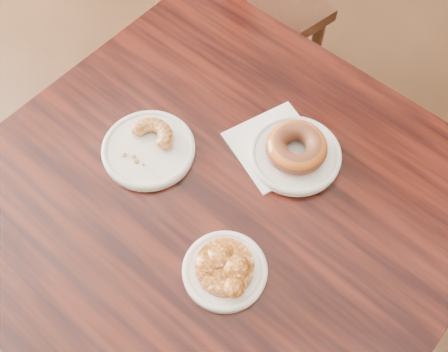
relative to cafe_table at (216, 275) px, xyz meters
The scene contains 10 objects.
floor 0.41m from the cafe_table, 119.39° to the right, with size 5.00×5.00×0.00m, color black.
cafe_table is the anchor object (origin of this frame).
chair_far 0.83m from the cafe_table, 115.40° to the left, with size 0.43×0.43×0.90m, color black, non-canonical shape.
napkin 0.41m from the cafe_table, 76.50° to the left, with size 0.16×0.16×0.00m, color white.
plate_donut 0.42m from the cafe_table, 63.14° to the left, with size 0.17×0.17×0.01m, color white.
plate_cruller 0.42m from the cafe_table, 169.70° to the left, with size 0.18×0.18×0.01m, color silver.
plate_fritter 0.40m from the cafe_table, 50.71° to the right, with size 0.14×0.14×0.01m, color white.
glazed_donut 0.45m from the cafe_table, 63.14° to the left, with size 0.12×0.12×0.04m, color #903D15.
apple_fritter 0.43m from the cafe_table, 50.71° to the right, with size 0.14×0.14×0.03m, color #4A2007, non-canonical shape.
cruller_fragment 0.43m from the cafe_table, 169.70° to the left, with size 0.10×0.10×0.03m, color brown, non-canonical shape.
Camera 1 is at (0.35, -0.24, 1.65)m, focal length 45.00 mm.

